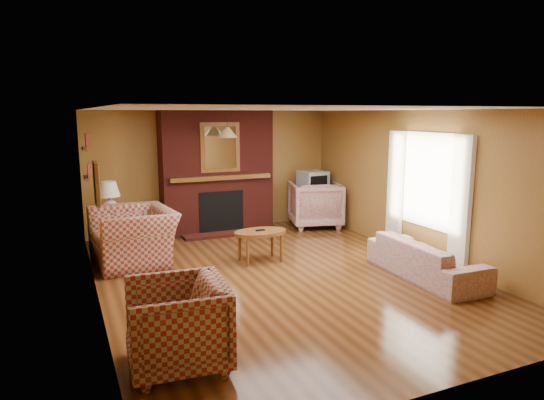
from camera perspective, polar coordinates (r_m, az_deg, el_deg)
name	(u,v)px	position (r m, az deg, el deg)	size (l,w,h in m)	color
floor	(280,276)	(7.17, 0.97, -8.93)	(6.50, 6.50, 0.00)	#44240E
ceiling	(281,109)	(6.77, 1.03, 10.64)	(6.50, 6.50, 0.00)	silver
wall_back	(213,171)	(9.88, -6.95, 3.45)	(6.50, 6.50, 0.00)	olive
wall_front	(448,256)	(4.22, 19.98, -6.24)	(6.50, 6.50, 0.00)	olive
wall_left	(93,209)	(6.26, -20.26, -1.01)	(6.50, 6.50, 0.00)	olive
wall_right	(420,185)	(8.22, 17.03, 1.72)	(6.50, 6.50, 0.00)	olive
fireplace	(217,173)	(9.63, -6.48, 3.18)	(2.20, 0.82, 2.40)	#4C1510
window_right	(426,191)	(8.05, 17.67, 0.99)	(0.10, 1.85, 2.00)	beige
bookshelf	(87,158)	(8.08, -20.96, 4.69)	(0.09, 0.55, 0.71)	brown
botanical_print	(96,184)	(5.91, -19.95, 1.82)	(0.05, 0.40, 0.50)	brown
pendant_light	(228,132)	(8.92, -5.26, 7.92)	(0.36, 0.36, 0.48)	black
plaid_loveseat	(134,236)	(7.96, -15.98, -4.12)	(1.34, 1.17, 0.87)	maroon
plaid_armchair	(177,325)	(4.72, -11.13, -14.20)	(0.89, 0.91, 0.83)	maroon
floral_sofa	(426,259)	(7.37, 17.63, -6.60)	(1.90, 0.74, 0.56)	beige
floral_armchair	(315,204)	(10.15, 5.10, -0.51)	(1.00, 1.03, 0.94)	beige
coffee_table	(260,235)	(7.74, -1.38, -4.10)	(0.86, 0.53, 0.52)	brown
side_table	(111,233)	(8.87, -18.39, -3.72)	(0.44, 0.44, 0.59)	brown
table_lamp	(109,197)	(8.74, -18.62, 0.33)	(0.37, 0.37, 0.61)	white
tv_stand	(312,209)	(10.39, 4.77, -1.04)	(0.60, 0.55, 0.66)	black
crt_tv	(313,182)	(10.29, 4.83, 2.07)	(0.56, 0.56, 0.49)	#A4A7AC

